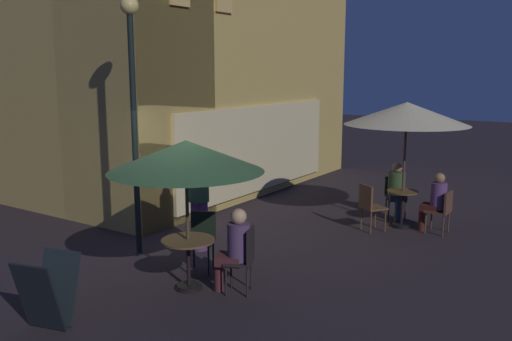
{
  "coord_description": "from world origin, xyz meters",
  "views": [
    {
      "loc": [
        -6.23,
        -5.92,
        3.15
      ],
      "look_at": [
        1.27,
        -0.91,
        1.48
      ],
      "focal_mm": 38.23,
      "sensor_mm": 36.0,
      "label": 1
    }
  ],
  "objects_px": {
    "cafe_chair_3": "(370,203)",
    "patron_standing_3": "(199,201)",
    "cafe_chair_2": "(395,193)",
    "cafe_table_1": "(402,203)",
    "cafe_chair_4": "(443,208)",
    "patron_seated_2": "(435,199)",
    "cafe_table_0": "(188,252)",
    "patio_umbrella_0": "(186,157)",
    "patron_seated_0": "(235,245)",
    "menu_sandwich_board": "(48,292)",
    "cafe_chair_1": "(202,235)",
    "patio_umbrella_1": "(407,114)",
    "patron_seated_1": "(397,187)",
    "street_lamp_near_corner": "(133,88)",
    "cafe_chair_0": "(245,255)"
  },
  "relations": [
    {
      "from": "cafe_chair_4",
      "to": "patron_seated_0",
      "type": "bearing_deg",
      "value": 72.26
    },
    {
      "from": "cafe_chair_2",
      "to": "cafe_table_1",
      "type": "bearing_deg",
      "value": -0.0
    },
    {
      "from": "cafe_table_1",
      "to": "patio_umbrella_0",
      "type": "distance_m",
      "value": 5.28
    },
    {
      "from": "patio_umbrella_1",
      "to": "patron_seated_0",
      "type": "bearing_deg",
      "value": 169.27
    },
    {
      "from": "cafe_chair_4",
      "to": "cafe_chair_3",
      "type": "bearing_deg",
      "value": 28.97
    },
    {
      "from": "cafe_chair_4",
      "to": "patron_seated_1",
      "type": "distance_m",
      "value": 1.28
    },
    {
      "from": "patio_umbrella_1",
      "to": "cafe_chair_3",
      "type": "xyz_separation_m",
      "value": [
        -0.66,
        0.43,
        -1.74
      ]
    },
    {
      "from": "patio_umbrella_0",
      "to": "patron_seated_2",
      "type": "bearing_deg",
      "value": -24.26
    },
    {
      "from": "patio_umbrella_1",
      "to": "street_lamp_near_corner",
      "type": "bearing_deg",
      "value": 143.03
    },
    {
      "from": "cafe_table_1",
      "to": "patron_standing_3",
      "type": "height_order",
      "value": "patron_standing_3"
    },
    {
      "from": "menu_sandwich_board",
      "to": "patio_umbrella_0",
      "type": "relative_size",
      "value": 0.41
    },
    {
      "from": "patron_standing_3",
      "to": "cafe_chair_1",
      "type": "bearing_deg",
      "value": -6.46
    },
    {
      "from": "patron_seated_2",
      "to": "cafe_chair_2",
      "type": "bearing_deg",
      "value": -31.49
    },
    {
      "from": "patio_umbrella_0",
      "to": "cafe_chair_3",
      "type": "xyz_separation_m",
      "value": [
        4.19,
        -1.08,
        -1.39
      ]
    },
    {
      "from": "patio_umbrella_0",
      "to": "patio_umbrella_1",
      "type": "bearing_deg",
      "value": -17.31
    },
    {
      "from": "patron_seated_0",
      "to": "patron_seated_2",
      "type": "distance_m",
      "value": 4.8
    },
    {
      "from": "cafe_chair_3",
      "to": "cafe_table_1",
      "type": "bearing_deg",
      "value": 0.0
    },
    {
      "from": "patio_umbrella_1",
      "to": "cafe_chair_0",
      "type": "relative_size",
      "value": 2.63
    },
    {
      "from": "cafe_chair_1",
      "to": "patron_standing_3",
      "type": "distance_m",
      "value": 1.03
    },
    {
      "from": "patio_umbrella_0",
      "to": "patron_standing_3",
      "type": "bearing_deg",
      "value": 34.35
    },
    {
      "from": "cafe_chair_1",
      "to": "cafe_chair_2",
      "type": "distance_m",
      "value": 5.01
    },
    {
      "from": "cafe_table_1",
      "to": "patron_seated_0",
      "type": "xyz_separation_m",
      "value": [
        -4.58,
        0.87,
        0.21
      ]
    },
    {
      "from": "patron_seated_0",
      "to": "menu_sandwich_board",
      "type": "bearing_deg",
      "value": 36.72
    },
    {
      "from": "cafe_chair_3",
      "to": "patron_seated_2",
      "type": "xyz_separation_m",
      "value": [
        0.63,
        -1.1,
        0.11
      ]
    },
    {
      "from": "cafe_chair_3",
      "to": "patron_standing_3",
      "type": "relative_size",
      "value": 0.54
    },
    {
      "from": "cafe_chair_2",
      "to": "patron_standing_3",
      "type": "xyz_separation_m",
      "value": [
        -4.06,
        2.13,
        0.35
      ]
    },
    {
      "from": "street_lamp_near_corner",
      "to": "cafe_chair_3",
      "type": "relative_size",
      "value": 4.58
    },
    {
      "from": "cafe_chair_0",
      "to": "patron_standing_3",
      "type": "relative_size",
      "value": 0.55
    },
    {
      "from": "patron_seated_2",
      "to": "cafe_chair_1",
      "type": "bearing_deg",
      "value": 60.94
    },
    {
      "from": "cafe_chair_0",
      "to": "cafe_table_1",
      "type": "bearing_deg",
      "value": -121.76
    },
    {
      "from": "menu_sandwich_board",
      "to": "patio_umbrella_0",
      "type": "height_order",
      "value": "patio_umbrella_0"
    },
    {
      "from": "cafe_chair_1",
      "to": "cafe_chair_4",
      "type": "distance_m",
      "value": 4.87
    },
    {
      "from": "street_lamp_near_corner",
      "to": "patio_umbrella_0",
      "type": "bearing_deg",
      "value": -110.81
    },
    {
      "from": "cafe_table_1",
      "to": "cafe_chair_4",
      "type": "bearing_deg",
      "value": -92.55
    },
    {
      "from": "cafe_chair_2",
      "to": "patron_seated_0",
      "type": "height_order",
      "value": "patron_seated_0"
    },
    {
      "from": "cafe_chair_0",
      "to": "patron_seated_2",
      "type": "height_order",
      "value": "patron_seated_2"
    },
    {
      "from": "menu_sandwich_board",
      "to": "patio_umbrella_1",
      "type": "relative_size",
      "value": 0.35
    },
    {
      "from": "menu_sandwich_board",
      "to": "cafe_chair_4",
      "type": "xyz_separation_m",
      "value": [
        6.7,
        -2.96,
        0.05
      ]
    },
    {
      "from": "cafe_chair_0",
      "to": "patron_seated_0",
      "type": "xyz_separation_m",
      "value": [
        -0.06,
        0.13,
        0.13
      ]
    },
    {
      "from": "patron_seated_1",
      "to": "patron_seated_2",
      "type": "distance_m",
      "value": 1.14
    },
    {
      "from": "patio_umbrella_0",
      "to": "patio_umbrella_1",
      "type": "relative_size",
      "value": 0.87
    },
    {
      "from": "cafe_table_1",
      "to": "cafe_chair_2",
      "type": "distance_m",
      "value": 0.78
    },
    {
      "from": "cafe_table_0",
      "to": "patio_umbrella_0",
      "type": "xyz_separation_m",
      "value": [
        0.0,
        -0.0,
        1.4
      ]
    },
    {
      "from": "patio_umbrella_0",
      "to": "cafe_table_0",
      "type": "bearing_deg",
      "value": 90.0
    },
    {
      "from": "patio_umbrella_1",
      "to": "patron_seated_1",
      "type": "relative_size",
      "value": 2.1
    },
    {
      "from": "cafe_chair_4",
      "to": "patron_seated_1",
      "type": "bearing_deg",
      "value": -25.09
    },
    {
      "from": "street_lamp_near_corner",
      "to": "cafe_chair_2",
      "type": "relative_size",
      "value": 4.95
    },
    {
      "from": "cafe_chair_1",
      "to": "cafe_chair_2",
      "type": "relative_size",
      "value": 1.07
    },
    {
      "from": "cafe_chair_3",
      "to": "patron_seated_2",
      "type": "relative_size",
      "value": 0.78
    },
    {
      "from": "patron_seated_0",
      "to": "cafe_chair_3",
      "type": "bearing_deg",
      "value": -118.85
    }
  ]
}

